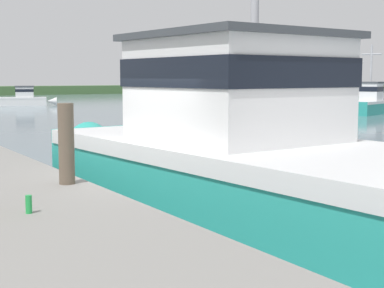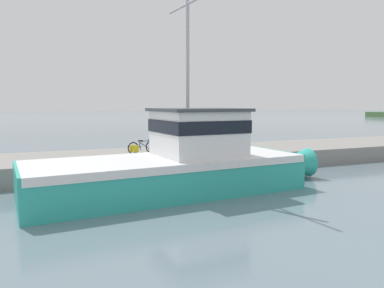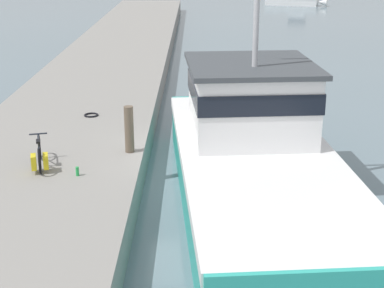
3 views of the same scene
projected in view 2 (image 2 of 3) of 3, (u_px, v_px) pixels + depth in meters
The scene contains 7 objects.
ground_plane at pixel (190, 182), 16.60m from camera, with size 320.00×320.00×0.00m, color slate.
dock_pier at pixel (162, 160), 20.13m from camera, with size 5.26×80.00×0.89m, color gray.
fishing_boat_main at pixel (180, 162), 14.66m from camera, with size 4.53×12.75×8.55m.
bicycle_touring at pixel (139, 148), 19.37m from camera, with size 0.69×1.64×0.70m.
mooring_post at pixel (174, 145), 17.88m from camera, with size 0.24×0.24×1.24m, color brown.
hose_coil at pixel (221, 150), 20.66m from camera, with size 0.45×0.45×0.05m, color black.
water_bottle_by_bike at pixel (135, 154), 18.28m from camera, with size 0.08×0.08×0.22m, color green.
Camera 2 is at (15.11, -6.16, 3.49)m, focal length 35.00 mm.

